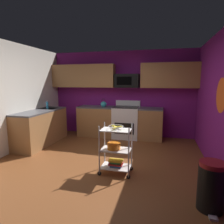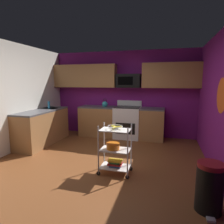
{
  "view_description": "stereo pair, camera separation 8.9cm",
  "coord_description": "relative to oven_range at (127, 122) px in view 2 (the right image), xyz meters",
  "views": [
    {
      "loc": [
        1.23,
        -3.64,
        1.69
      ],
      "look_at": [
        0.22,
        0.32,
        1.05
      ],
      "focal_mm": 31.67,
      "sensor_mm": 36.0,
      "label": 1
    },
    {
      "loc": [
        1.32,
        -3.62,
        1.69
      ],
      "look_at": [
        0.22,
        0.32,
        1.05
      ],
      "focal_mm": 31.67,
      "sensor_mm": 36.0,
      "label": 2
    }
  ],
  "objects": [
    {
      "name": "upper_cabinets",
      "position": [
        -0.25,
        0.13,
        1.37
      ],
      "size": [
        4.4,
        0.33,
        0.7
      ],
      "color": "#9E6B3D"
    },
    {
      "name": "book_stack",
      "position": [
        0.24,
        -2.37,
        -0.29
      ],
      "size": [
        0.27,
        0.19,
        0.13
      ],
      "color": "#1E4C8C",
      "rests_on": "rolling_cart"
    },
    {
      "name": "mixing_bowl_large",
      "position": [
        0.2,
        -2.37,
        0.04
      ],
      "size": [
        0.25,
        0.25,
        0.11
      ],
      "color": "orange",
      "rests_on": "rolling_cart"
    },
    {
      "name": "wall_back",
      "position": [
        -0.21,
        0.33,
        0.82
      ],
      "size": [
        4.52,
        0.06,
        2.6
      ],
      "primitive_type": "cube",
      "color": "#751970",
      "rests_on": "ground"
    },
    {
      "name": "trash_can",
      "position": [
        1.69,
        -3.09,
        -0.15
      ],
      "size": [
        0.34,
        0.42,
        0.66
      ],
      "color": "black",
      "rests_on": "ground"
    },
    {
      "name": "wall_left",
      "position": [
        -2.44,
        -2.1,
        0.82
      ],
      "size": [
        0.06,
        4.8,
        2.6
      ],
      "primitive_type": "cube",
      "color": "silver",
      "rests_on": "ground"
    },
    {
      "name": "fruit_bowl",
      "position": [
        0.24,
        -2.37,
        0.4
      ],
      "size": [
        0.27,
        0.27,
        0.07
      ],
      "color": "silver",
      "rests_on": "rolling_cart"
    },
    {
      "name": "kettle",
      "position": [
        -0.71,
        -0.0,
        0.52
      ],
      "size": [
        0.21,
        0.18,
        0.26
      ],
      "color": "teal",
      "rests_on": "counter_run"
    },
    {
      "name": "wall_right",
      "position": [
        2.02,
        -2.1,
        0.82
      ],
      "size": [
        0.06,
        4.8,
        2.6
      ],
      "primitive_type": "cube",
      "color": "#751970",
      "rests_on": "ground"
    },
    {
      "name": "oven_range",
      "position": [
        0.0,
        0.0,
        0.0
      ],
      "size": [
        0.76,
        0.65,
        1.1
      ],
      "color": "white",
      "rests_on": "ground"
    },
    {
      "name": "microwave",
      "position": [
        -0.0,
        0.1,
        1.22
      ],
      "size": [
        0.7,
        0.39,
        0.4
      ],
      "color": "black"
    },
    {
      "name": "rolling_cart",
      "position": [
        0.24,
        -2.37,
        -0.03
      ],
      "size": [
        0.6,
        0.37,
        0.91
      ],
      "color": "silver",
      "rests_on": "ground"
    },
    {
      "name": "dish_soap_bottle",
      "position": [
        -2.13,
        -0.81,
        0.54
      ],
      "size": [
        0.06,
        0.06,
        0.2
      ],
      "primitive_type": "cylinder",
      "color": "#2D8CBF",
      "rests_on": "counter_run"
    },
    {
      "name": "floor",
      "position": [
        -0.21,
        -2.1,
        -0.5
      ],
      "size": [
        4.4,
        4.8,
        0.04
      ],
      "primitive_type": "cube",
      "color": "brown",
      "rests_on": "ground"
    },
    {
      "name": "counter_run",
      "position": [
        -1.0,
        -0.49,
        -0.01
      ],
      "size": [
        3.47,
        2.35,
        0.92
      ],
      "color": "#9E6B3D",
      "rests_on": "ground"
    },
    {
      "name": "wall_flower_decal",
      "position": [
        1.99,
        -2.05,
        0.97
      ],
      "size": [
        0.0,
        0.6,
        0.6
      ],
      "primitive_type": "cylinder",
      "rotation": [
        0.0,
        1.57,
        0.0
      ],
      "color": "#E5591E"
    }
  ]
}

